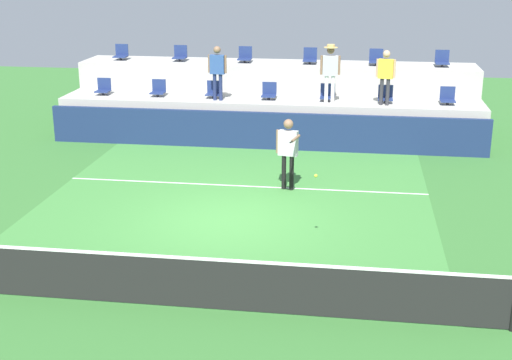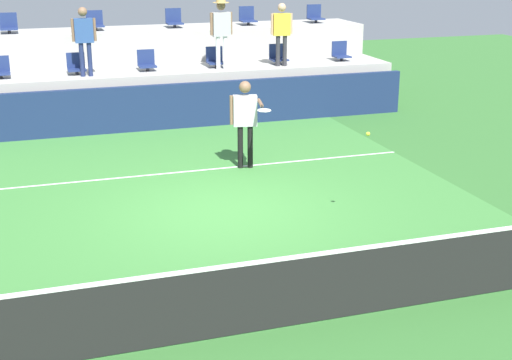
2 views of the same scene
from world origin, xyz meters
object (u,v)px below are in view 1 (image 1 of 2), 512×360
Objects in this scene: stadium_chair_lower_mid_left at (214,91)px; stadium_chair_lower_center at (269,92)px; stadium_chair_upper_far_left at (121,53)px; stadium_chair_upper_left at (180,55)px; stadium_chair_lower_far_right at (448,97)px; tennis_ball at (316,176)px; stadium_chair_lower_right at (385,95)px; stadium_chair_upper_mid_right at (310,57)px; spectator_with_hat at (330,67)px; stadium_chair_upper_mid_left at (245,56)px; stadium_chair_upper_right at (376,59)px; spectator_leaning_on_rail at (386,73)px; stadium_chair_upper_far_right at (442,60)px; spectator_in_grey at (217,68)px; stadium_chair_lower_far_left at (104,88)px; stadium_chair_lower_mid_right at (328,94)px; tennis_player at (288,147)px; stadium_chair_lower_left at (158,89)px.

stadium_chair_lower_mid_left and stadium_chair_lower_center have the same top height.
stadium_chair_upper_far_left is 1.00× the size of stadium_chair_upper_left.
tennis_ball is at bearing -111.67° from stadium_chair_lower_far_right.
stadium_chair_upper_far_left reaches higher than stadium_chair_lower_center.
stadium_chair_lower_right is 3.14m from stadium_chair_upper_mid_right.
stadium_chair_upper_far_left is at bearing 163.02° from spectator_with_hat.
stadium_chair_lower_far_right is 6.70m from stadium_chair_upper_mid_left.
stadium_chair_lower_right is 7.06m from stadium_chair_upper_left.
stadium_chair_lower_mid_left is 1.00× the size of stadium_chair_upper_mid_right.
stadium_chair_upper_mid_left is at bearing 68.59° from stadium_chair_lower_mid_left.
stadium_chair_upper_mid_right is 2.13m from stadium_chair_upper_right.
stadium_chair_lower_far_right is 0.32× the size of spectator_leaning_on_rail.
stadium_chair_lower_mid_left is at bearing 180.00° from stadium_chair_lower_far_right.
stadium_chair_upper_left and stadium_chair_upper_far_right have the same top height.
stadium_chair_upper_mid_left is at bearing 158.52° from stadium_chair_lower_right.
stadium_chair_upper_left is 7.07m from spectator_leaning_on_rail.
spectator_in_grey reaches higher than stadium_chair_lower_center.
stadium_chair_lower_far_left is 1.99m from stadium_chair_upper_far_left.
spectator_leaning_on_rail is at bearing -13.98° from stadium_chair_upper_far_left.
spectator_with_hat is 1.09× the size of spectator_leaning_on_rail.
stadium_chair_upper_mid_left is (0.71, 1.80, 0.85)m from stadium_chair_lower_mid_left.
spectator_leaning_on_rail reaches higher than stadium_chair_upper_right.
stadium_chair_lower_mid_right is at bearing 100.54° from spectator_with_hat.
tennis_player is (-4.23, -6.75, -1.22)m from stadium_chair_upper_far_right.
stadium_chair_lower_mid_right and stadium_chair_lower_far_right have the same top height.
stadium_chair_lower_mid_left is 1.00× the size of stadium_chair_upper_left.
tennis_player is 4.79m from spectator_with_hat.
stadium_chair_upper_right is 2.58m from spectator_with_hat.
stadium_chair_lower_mid_left is at bearing 118.70° from spectator_in_grey.
stadium_chair_lower_mid_left is 1.00× the size of stadium_chair_lower_mid_right.
stadium_chair_upper_mid_left reaches higher than stadium_chair_lower_right.
stadium_chair_upper_far_left is (-8.82, 1.80, 0.85)m from stadium_chair_lower_right.
stadium_chair_upper_far_right is (8.84, 1.80, 0.85)m from stadium_chair_lower_left.
spectator_with_hat is (3.40, -0.00, 0.10)m from spectator_in_grey.
stadium_chair_lower_mid_right is at bearing 180.00° from stadium_chair_lower_far_right.
stadium_chair_lower_right is at bearing -21.48° from stadium_chair_upper_mid_left.
stadium_chair_lower_far_right reaches higher than tennis_player.
stadium_chair_upper_far_left is at bearing 149.80° from spectator_in_grey.
stadium_chair_lower_right is at bearing 12.94° from spectator_with_hat.
stadium_chair_upper_far_left is at bearing 134.52° from stadium_chair_lower_left.
tennis_ball is at bearing -89.23° from spectator_with_hat.
stadium_chair_upper_far_left is 9.36m from tennis_player.
stadium_chair_upper_far_left is at bearing 161.18° from stadium_chair_lower_center.
stadium_chair_upper_far_right is 0.30× the size of spectator_with_hat.
stadium_chair_lower_right is 8.65m from tennis_ball.
stadium_chair_lower_mid_left is at bearing -111.41° from stadium_chair_upper_mid_left.
stadium_chair_lower_far_left is 1.00× the size of stadium_chair_upper_far_right.
stadium_chair_lower_far_right is 1.00× the size of stadium_chair_upper_far_left.
stadium_chair_lower_mid_left is at bearing 180.00° from stadium_chair_lower_right.
stadium_chair_upper_left is at bearing 40.90° from stadium_chair_lower_far_left.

